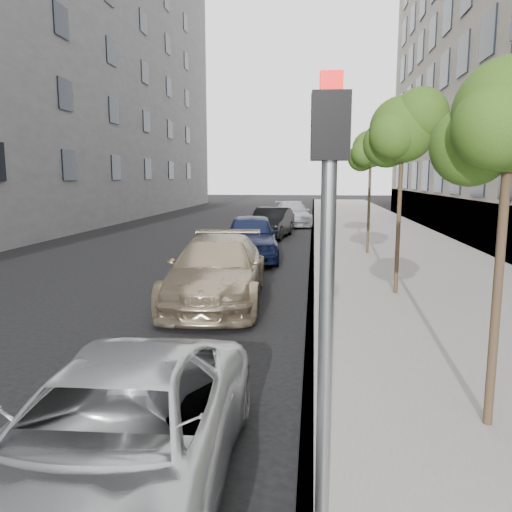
% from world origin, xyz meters
% --- Properties ---
extents(ground, '(160.00, 160.00, 0.00)m').
position_xyz_m(ground, '(0.00, 0.00, 0.00)').
color(ground, black).
rests_on(ground, ground).
extents(sidewalk, '(6.40, 72.00, 0.14)m').
position_xyz_m(sidewalk, '(4.30, 24.00, 0.07)').
color(sidewalk, gray).
rests_on(sidewalk, ground).
extents(curb, '(0.15, 72.00, 0.14)m').
position_xyz_m(curb, '(1.18, 24.00, 0.07)').
color(curb, '#9E9B93').
rests_on(curb, ground).
extents(tree_mid, '(1.82, 1.62, 4.75)m').
position_xyz_m(tree_mid, '(3.23, 8.00, 3.98)').
color(tree_mid, '#38281C').
rests_on(tree_mid, sidewalk).
extents(tree_far, '(1.68, 1.48, 4.60)m').
position_xyz_m(tree_far, '(3.23, 14.50, 3.90)').
color(tree_far, '#38281C').
rests_on(tree_far, sidewalk).
extents(signal_pole, '(0.25, 0.19, 3.40)m').
position_xyz_m(signal_pole, '(1.30, -0.79, 2.25)').
color(signal_pole, '#939699').
rests_on(signal_pole, sidewalk).
extents(minivan, '(2.23, 4.54, 1.24)m').
position_xyz_m(minivan, '(-0.49, -0.14, 0.62)').
color(minivan, silver).
rests_on(minivan, ground).
extents(suv, '(2.44, 5.33, 1.51)m').
position_xyz_m(suv, '(-1.01, 7.21, 0.76)').
color(suv, tan).
rests_on(suv, ground).
extents(sedan_blue, '(2.44, 4.93, 1.62)m').
position_xyz_m(sedan_blue, '(-1.00, 13.42, 0.81)').
color(sedan_blue, '#101837').
rests_on(sedan_blue, ground).
extents(sedan_black, '(2.10, 4.55, 1.44)m').
position_xyz_m(sedan_black, '(-0.82, 19.98, 0.72)').
color(sedan_black, black).
rests_on(sedan_black, ground).
extents(sedan_rear, '(2.72, 5.21, 1.44)m').
position_xyz_m(sedan_rear, '(-0.10, 26.17, 0.72)').
color(sedan_rear, '#B5B7BE').
rests_on(sedan_rear, ground).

